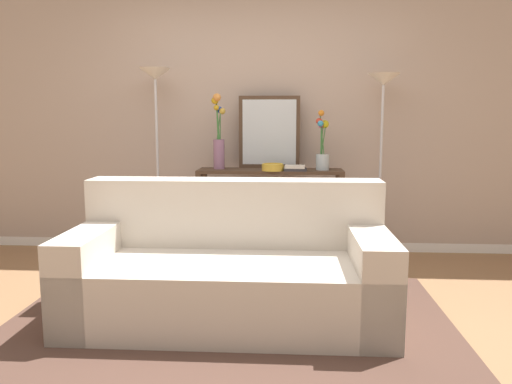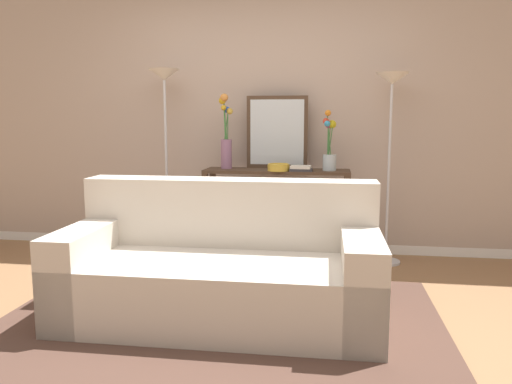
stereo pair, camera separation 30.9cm
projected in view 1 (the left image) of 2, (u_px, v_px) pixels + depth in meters
ground_plane at (221, 331)px, 3.07m from camera, size 16.00×16.00×0.02m
back_wall at (247, 106)px, 4.84m from camera, size 12.00×0.15×2.83m
area_rug at (228, 326)px, 3.11m from camera, size 2.83×2.05×0.01m
couch at (230, 271)px, 3.22m from camera, size 2.01×0.93×0.88m
console_table at (270, 198)px, 4.59m from camera, size 1.32×0.35×0.83m
floor_lamp_left at (156, 110)px, 4.53m from camera, size 0.28×0.28×1.74m
floor_lamp_right at (382, 115)px, 4.41m from camera, size 0.28×0.28×1.68m
wall_mirror at (269, 132)px, 4.64m from camera, size 0.57×0.02×0.67m
vase_tall_flowers at (219, 139)px, 4.57m from camera, size 0.12×0.14×0.69m
vase_short_flowers at (322, 147)px, 4.48m from camera, size 0.13×0.13×0.54m
fruit_bowl at (273, 167)px, 4.44m from camera, size 0.20×0.20×0.06m
book_stack at (295, 168)px, 4.42m from camera, size 0.20×0.14×0.05m
book_row_under_console at (227, 251)px, 4.69m from camera, size 0.28×0.18×0.13m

